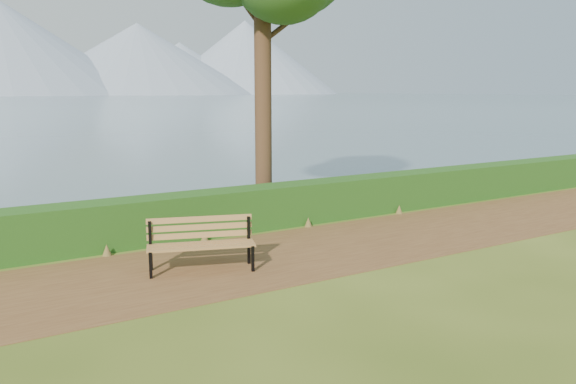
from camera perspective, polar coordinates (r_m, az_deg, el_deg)
ground at (r=11.22m, az=0.78°, el=-6.73°), size 140.00×140.00×0.00m
path at (r=11.47m, az=-0.00°, el=-6.33°), size 40.00×3.40×0.01m
hedge at (r=13.32m, az=-5.01°, el=-1.81°), size 32.00×0.85×1.00m
bench at (r=10.51m, az=-8.84°, el=-4.85°), size 2.03×1.13×0.98m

